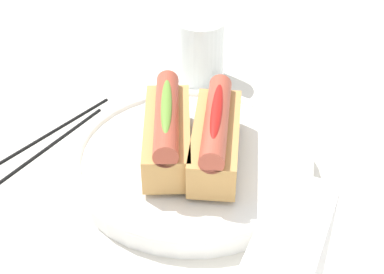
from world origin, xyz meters
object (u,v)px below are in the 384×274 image
serving_bowl (192,161)px  water_glass (200,54)px  hotdog_front (167,130)px  chopstick_far (44,136)px  hotdog_back (217,133)px  chopstick_near (41,151)px

serving_bowl → water_glass: size_ratio=3.04×
hotdog_front → chopstick_far: hotdog_front is taller
water_glass → hotdog_back: bearing=20.8°
serving_bowl → chopstick_near: (0.02, -0.18, -0.01)m
chopstick_near → chopstick_far: size_ratio=1.00×
hotdog_front → chopstick_far: (-0.02, -0.17, -0.05)m
chopstick_near → water_glass: bearing=164.8°
serving_bowl → hotdog_back: 0.05m
serving_bowl → chopstick_far: 0.20m
water_glass → chopstick_far: (0.20, -0.15, -0.04)m
serving_bowl → chopstick_near: serving_bowl is taller
hotdog_back → water_glass: (-0.20, -0.08, -0.02)m
hotdog_front → hotdog_back: 0.06m
hotdog_front → chopstick_near: hotdog_front is taller
water_glass → chopstick_far: bearing=-36.5°
serving_bowl → chopstick_far: serving_bowl is taller
chopstick_near → chopstick_far: bearing=-142.8°
serving_bowl → chopstick_near: bearing=-83.8°
hotdog_front → hotdog_back: bearing=101.0°
chopstick_far → water_glass: bearing=164.8°
hotdog_front → hotdog_back: size_ratio=1.01×
chopstick_near → chopstick_far: 0.03m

